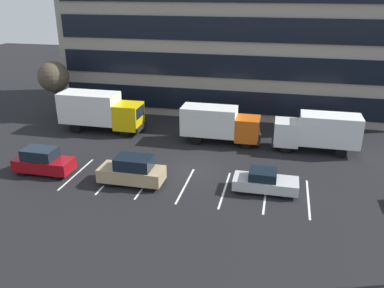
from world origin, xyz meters
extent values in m
plane|color=black|center=(0.00, 0.00, 0.00)|extent=(120.00, 120.00, 0.00)
cube|color=gray|center=(0.00, 18.00, 7.20)|extent=(35.60, 10.26, 14.40)
cube|color=black|center=(0.00, 12.81, 1.98)|extent=(34.17, 0.16, 2.30)
cube|color=black|center=(0.00, 12.81, 5.58)|extent=(34.17, 0.16, 2.30)
cube|color=black|center=(0.00, 12.81, 9.18)|extent=(34.17, 0.16, 2.30)
cube|color=silver|center=(-8.40, -2.55, 0.00)|extent=(0.14, 5.40, 0.01)
cube|color=silver|center=(-5.60, -2.55, 0.00)|extent=(0.14, 5.40, 0.01)
cube|color=silver|center=(-2.80, -2.55, 0.00)|extent=(0.14, 5.40, 0.01)
cube|color=silver|center=(0.00, -2.55, 0.00)|extent=(0.14, 5.40, 0.01)
cube|color=silver|center=(2.80, -2.55, 0.00)|extent=(0.14, 5.40, 0.01)
cube|color=silver|center=(5.60, -2.55, 0.00)|extent=(0.14, 5.40, 0.01)
cube|color=silver|center=(8.40, -2.55, 0.00)|extent=(0.14, 5.40, 0.01)
cube|color=#D85914|center=(3.46, 6.22, 1.48)|extent=(2.04, 2.22, 2.04)
cube|color=black|center=(4.46, 6.22, 1.89)|extent=(0.06, 1.87, 0.90)
cube|color=white|center=(0.03, 6.22, 1.99)|extent=(4.82, 2.32, 2.50)
cube|color=black|center=(4.52, 6.22, 0.60)|extent=(0.19, 2.22, 0.37)
cylinder|color=black|center=(3.46, 7.18, 0.46)|extent=(0.93, 0.28, 0.93)
cylinder|color=black|center=(3.46, 5.27, 0.46)|extent=(0.93, 0.28, 0.93)
cylinder|color=black|center=(-0.93, 7.18, 0.46)|extent=(0.93, 0.28, 0.93)
cylinder|color=black|center=(-0.93, 5.27, 0.46)|extent=(0.93, 0.28, 0.93)
cube|color=white|center=(6.79, 6.05, 1.49)|extent=(2.06, 2.24, 2.06)
cube|color=black|center=(5.78, 6.05, 1.91)|extent=(0.06, 1.88, 0.90)
cube|color=white|center=(10.25, 6.05, 2.01)|extent=(4.86, 2.34, 2.52)
cube|color=black|center=(5.72, 6.05, 0.61)|extent=(0.19, 2.24, 0.37)
cylinder|color=black|center=(6.79, 5.09, 0.47)|extent=(0.93, 0.28, 0.93)
cylinder|color=black|center=(6.79, 7.01, 0.47)|extent=(0.93, 0.28, 0.93)
cylinder|color=black|center=(11.22, 5.09, 0.47)|extent=(0.93, 0.28, 0.93)
cylinder|color=black|center=(11.22, 7.01, 0.47)|extent=(0.93, 0.28, 0.93)
cube|color=yellow|center=(-7.78, 6.78, 1.69)|extent=(2.33, 2.54, 2.33)
cube|color=black|center=(-6.63, 6.78, 2.16)|extent=(0.06, 2.13, 1.02)
cube|color=white|center=(-11.70, 6.78, 2.28)|extent=(5.51, 2.65, 2.86)
cube|color=black|center=(-6.56, 6.78, 0.69)|extent=(0.21, 2.54, 0.42)
cylinder|color=black|center=(-7.78, 7.87, 0.53)|extent=(1.06, 0.32, 1.06)
cylinder|color=black|center=(-7.78, 5.69, 0.53)|extent=(1.06, 0.32, 1.06)
cylinder|color=black|center=(-12.80, 7.87, 0.53)|extent=(1.06, 0.32, 1.06)
cylinder|color=black|center=(-12.80, 5.69, 0.53)|extent=(1.06, 0.32, 1.06)
cube|color=maroon|center=(-10.77, -2.93, 0.71)|extent=(4.34, 1.84, 0.90)
cube|color=black|center=(-10.99, -2.93, 1.56)|extent=(2.39, 1.62, 0.80)
cylinder|color=black|center=(-9.38, -2.13, 0.32)|extent=(0.64, 0.21, 0.64)
cylinder|color=black|center=(-9.38, -3.74, 0.32)|extent=(0.64, 0.21, 0.64)
cylinder|color=black|center=(-12.16, -2.13, 0.32)|extent=(0.64, 0.21, 0.64)
cylinder|color=black|center=(-12.16, -3.74, 0.32)|extent=(0.64, 0.21, 0.64)
cube|color=silver|center=(5.54, -2.18, 0.60)|extent=(4.38, 1.83, 0.71)
cube|color=black|center=(5.32, -2.18, 1.26)|extent=(1.84, 1.61, 0.61)
cylinder|color=black|center=(6.94, -1.39, 0.31)|extent=(0.61, 0.22, 0.61)
cylinder|color=black|center=(6.94, -2.98, 0.31)|extent=(0.61, 0.22, 0.61)
cylinder|color=black|center=(4.14, -1.39, 0.31)|extent=(0.61, 0.22, 0.61)
cylinder|color=black|center=(4.14, -2.98, 0.31)|extent=(0.61, 0.22, 0.61)
cube|color=tan|center=(-3.77, -3.10, 0.75)|extent=(4.57, 1.94, 0.94)
cube|color=black|center=(-3.54, -3.10, 1.65)|extent=(2.52, 1.71, 0.85)
cylinder|color=black|center=(-5.23, -3.95, 0.34)|extent=(0.68, 0.22, 0.68)
cylinder|color=black|center=(-5.23, -2.25, 0.34)|extent=(0.68, 0.22, 0.68)
cylinder|color=black|center=(-2.30, -3.95, 0.34)|extent=(0.68, 0.22, 0.68)
cylinder|color=black|center=(-2.30, -2.25, 0.34)|extent=(0.68, 0.22, 0.68)
cylinder|color=#473323|center=(-17.00, 9.75, 1.56)|extent=(0.28, 0.28, 3.11)
sphere|color=#4C4233|center=(-17.00, 9.75, 4.36)|extent=(3.17, 3.17, 3.17)
camera|label=1|loc=(6.09, -27.06, 13.19)|focal=37.56mm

